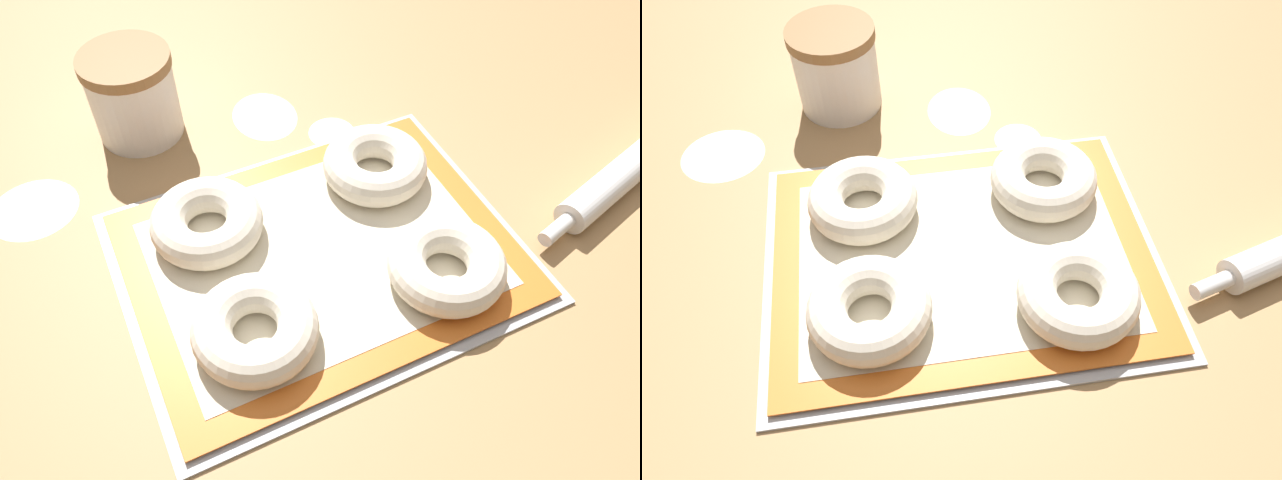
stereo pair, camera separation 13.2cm
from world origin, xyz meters
TOP-DOWN VIEW (x-y plane):
  - ground_plane at (0.00, 0.00)m, footprint 2.80×2.80m
  - baking_tray at (0.01, 0.00)m, footprint 0.48×0.37m
  - baking_mat at (0.01, 0.00)m, footprint 0.45×0.35m
  - bagel_front_left at (-0.11, -0.08)m, footprint 0.14×0.14m
  - bagel_front_right at (0.12, -0.09)m, footprint 0.14×0.14m
  - bagel_back_left at (-0.10, 0.09)m, footprint 0.14×0.14m
  - bagel_back_right at (0.13, 0.09)m, footprint 0.14×0.14m
  - flour_canister at (-0.12, 0.33)m, footprint 0.12×0.12m
  - flour_patch_near at (0.12, 0.20)m, footprint 0.07×0.07m
  - flour_patch_far at (0.05, 0.28)m, footprint 0.09×0.11m
  - flour_patch_side at (-0.30, 0.23)m, footprint 0.12×0.11m

SIDE VIEW (x-z plane):
  - ground_plane at x=0.00m, z-range 0.00..0.00m
  - flour_patch_near at x=0.12m, z-range 0.00..0.00m
  - flour_patch_far at x=0.05m, z-range 0.00..0.00m
  - flour_patch_side at x=-0.30m, z-range 0.00..0.00m
  - baking_tray at x=0.01m, z-range 0.00..0.01m
  - baking_mat at x=0.01m, z-range 0.01..0.01m
  - bagel_front_left at x=-0.11m, z-range 0.01..0.06m
  - bagel_front_right at x=0.12m, z-range 0.01..0.06m
  - bagel_back_left at x=-0.10m, z-range 0.01..0.06m
  - bagel_back_right at x=0.13m, z-range 0.01..0.06m
  - flour_canister at x=-0.12m, z-range 0.00..0.13m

